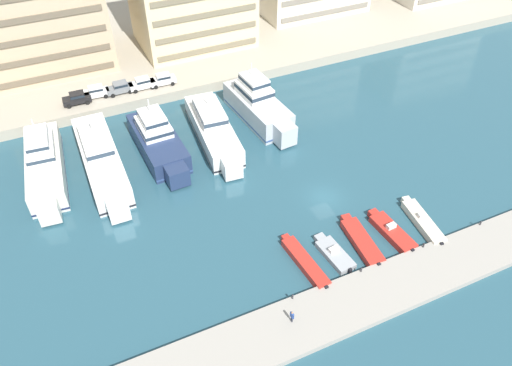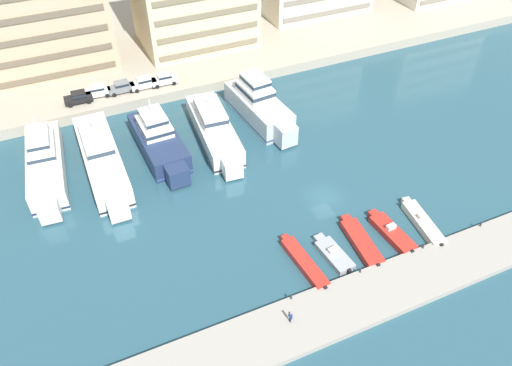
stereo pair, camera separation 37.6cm
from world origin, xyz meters
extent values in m
plane|color=#285160|center=(0.00, 0.00, 0.00)|extent=(400.00, 400.00, 0.00)
cube|color=#ADA38E|center=(0.00, 64.02, 0.84)|extent=(180.00, 70.00, 1.69)
cube|color=#9E998E|center=(0.00, -14.93, 0.36)|extent=(120.00, 6.05, 0.71)
cube|color=silver|center=(-30.96, 18.61, 1.57)|extent=(5.59, 15.68, 3.13)
cube|color=silver|center=(-31.65, 9.97, 1.64)|extent=(2.57, 2.37, 2.66)
cube|color=#192347|center=(-30.96, 18.61, 0.55)|extent=(5.65, 15.84, 0.24)
cube|color=white|center=(-30.86, 19.76, 3.83)|extent=(3.92, 6.71, 1.39)
cube|color=#233342|center=(-30.86, 19.76, 3.97)|extent=(3.96, 6.78, 0.50)
cube|color=white|center=(-30.86, 19.76, 5.16)|extent=(3.05, 5.23, 1.28)
cube|color=#233342|center=(-30.86, 19.76, 5.29)|extent=(3.09, 5.29, 0.46)
cylinder|color=silver|center=(-30.78, 20.72, 6.70)|extent=(0.16, 0.16, 1.80)
cube|color=silver|center=(-30.30, 26.72, 0.86)|extent=(3.77, 1.20, 0.20)
cube|color=white|center=(-24.12, 16.91, 1.54)|extent=(4.46, 17.89, 3.08)
cube|color=white|center=(-24.16, 6.99, 1.61)|extent=(2.43, 2.21, 2.61)
cube|color=black|center=(-24.12, 16.91, 0.54)|extent=(4.50, 18.07, 0.24)
cube|color=white|center=(-24.12, 18.25, 3.91)|extent=(3.46, 7.52, 1.67)
cube|color=#233342|center=(-24.12, 18.25, 4.08)|extent=(3.50, 7.59, 0.60)
cylinder|color=silver|center=(-24.11, 19.38, 5.64)|extent=(0.16, 0.16, 1.80)
cube|color=white|center=(-24.09, 26.30, 0.85)|extent=(3.74, 0.91, 0.20)
cube|color=navy|center=(-16.25, 17.57, 1.47)|extent=(5.47, 13.16, 2.93)
cube|color=navy|center=(-15.95, 9.97, 1.54)|extent=(2.83, 2.59, 2.49)
cube|color=#334C7F|center=(-16.25, 17.57, 0.51)|extent=(5.52, 13.29, 0.24)
cube|color=white|center=(-16.28, 18.55, 3.61)|extent=(4.08, 5.60, 1.35)
cube|color=#233342|center=(-16.28, 18.55, 3.74)|extent=(4.13, 5.65, 0.49)
cube|color=white|center=(-16.28, 18.55, 4.96)|extent=(3.18, 4.37, 1.36)
cube|color=#233342|center=(-16.28, 18.55, 5.10)|extent=(3.23, 4.41, 0.49)
cylinder|color=silver|center=(-16.31, 19.36, 6.54)|extent=(0.16, 0.16, 1.80)
cube|color=navy|center=(-16.51, 24.51, 0.81)|extent=(4.25, 1.06, 0.20)
cube|color=white|center=(-8.29, 17.24, 1.42)|extent=(5.68, 15.90, 2.84)
cube|color=white|center=(-9.02, 8.49, 1.49)|extent=(2.59, 2.39, 2.42)
cube|color=black|center=(-8.29, 17.24, 0.50)|extent=(5.73, 16.06, 0.24)
cube|color=white|center=(-8.19, 18.40, 3.69)|extent=(3.96, 6.81, 1.69)
cube|color=#233342|center=(-8.19, 18.40, 3.86)|extent=(4.01, 6.88, 0.61)
cylinder|color=silver|center=(-8.11, 19.38, 5.43)|extent=(0.16, 0.16, 1.80)
cube|color=white|center=(-7.60, 25.45, 0.78)|extent=(3.80, 1.21, 0.20)
cube|color=silver|center=(-0.41, 19.31, 1.74)|extent=(6.03, 13.45, 3.48)
cube|color=silver|center=(0.31, 11.73, 1.83)|extent=(2.87, 2.65, 2.96)
cube|color=#334C7F|center=(-0.41, 19.31, 0.61)|extent=(6.09, 13.58, 0.24)
cube|color=white|center=(-0.50, 20.28, 4.32)|extent=(4.26, 5.81, 1.68)
cube|color=#233342|center=(-0.50, 20.28, 4.49)|extent=(4.32, 5.87, 0.61)
cube|color=white|center=(-0.50, 20.28, 5.86)|extent=(3.33, 4.53, 1.40)
cube|color=#233342|center=(-0.50, 20.28, 6.00)|extent=(3.37, 4.58, 0.50)
cylinder|color=silver|center=(-0.58, 21.10, 7.46)|extent=(0.16, 0.16, 1.80)
cube|color=silver|center=(-1.06, 26.25, 0.96)|extent=(4.17, 1.28, 0.20)
cube|color=red|center=(-7.46, -8.55, 0.47)|extent=(2.17, 7.58, 0.94)
cube|color=red|center=(-7.79, -4.51, 0.47)|extent=(0.91, 0.77, 0.80)
cube|color=black|center=(-7.13, -12.45, 0.62)|extent=(0.38, 0.31, 0.60)
cube|color=#9EA3A8|center=(-3.86, -8.86, 0.36)|extent=(2.55, 5.08, 0.72)
cube|color=#9EA3A8|center=(-4.13, -6.00, 0.36)|extent=(1.24, 1.05, 0.62)
cube|color=silver|center=(-3.90, -8.49, 0.96)|extent=(1.21, 0.71, 0.46)
cube|color=#283847|center=(-3.92, -8.21, 1.02)|extent=(1.05, 0.18, 0.28)
cube|color=black|center=(-3.62, -11.48, 0.51)|extent=(0.38, 0.31, 0.60)
cube|color=red|center=(-0.14, -8.54, 0.44)|extent=(2.60, 7.07, 0.88)
cube|color=red|center=(0.18, -4.69, 0.44)|extent=(1.19, 1.00, 0.75)
cube|color=black|center=(-0.44, -12.17, 0.59)|extent=(0.38, 0.31, 0.60)
cube|color=red|center=(3.86, -8.82, 0.45)|extent=(2.47, 6.33, 0.89)
cube|color=red|center=(3.60, -5.33, 0.45)|extent=(1.18, 0.99, 0.76)
cube|color=silver|center=(3.82, -8.36, 1.16)|extent=(1.16, 0.68, 0.54)
cube|color=#283847|center=(3.80, -8.08, 1.24)|extent=(1.02, 0.15, 0.32)
cube|color=black|center=(4.09, -12.09, 0.60)|extent=(0.38, 0.31, 0.60)
cube|color=beige|center=(8.09, -8.98, 0.47)|extent=(2.59, 7.26, 0.93)
cube|color=beige|center=(8.56, -5.10, 0.47)|extent=(1.05, 0.90, 0.79)
cube|color=silver|center=(8.16, -8.45, 1.18)|extent=(1.03, 0.71, 0.48)
cube|color=#283847|center=(8.19, -8.17, 1.25)|extent=(0.88, 0.18, 0.29)
cube|color=black|center=(7.65, -12.68, 0.62)|extent=(0.39, 0.32, 0.60)
cube|color=black|center=(-24.55, 31.82, 2.41)|extent=(4.15, 1.81, 0.80)
cube|color=black|center=(-24.40, 31.82, 3.15)|extent=(2.14, 1.62, 0.68)
cube|color=#1E2833|center=(-24.40, 31.82, 3.15)|extent=(2.10, 1.63, 0.37)
cylinder|color=black|center=(-25.93, 31.01, 2.01)|extent=(0.65, 0.24, 0.64)
cylinder|color=black|center=(-25.88, 32.71, 2.01)|extent=(0.65, 0.24, 0.64)
cylinder|color=black|center=(-23.23, 30.93, 2.01)|extent=(0.65, 0.24, 0.64)
cylinder|color=black|center=(-23.18, 32.63, 2.01)|extent=(0.65, 0.24, 0.64)
cube|color=white|center=(-21.66, 32.50, 2.41)|extent=(4.19, 1.94, 0.80)
cube|color=white|center=(-21.51, 32.50, 3.15)|extent=(2.19, 1.68, 0.68)
cube|color=#1E2833|center=(-21.51, 32.50, 3.15)|extent=(2.15, 1.69, 0.37)
cylinder|color=black|center=(-23.06, 31.73, 2.01)|extent=(0.65, 0.26, 0.64)
cylinder|color=black|center=(-22.96, 33.43, 2.01)|extent=(0.65, 0.26, 0.64)
cylinder|color=black|center=(-20.36, 31.58, 2.01)|extent=(0.65, 0.26, 0.64)
cylinder|color=black|center=(-20.26, 33.27, 2.01)|extent=(0.65, 0.26, 0.64)
cube|color=slate|center=(-17.98, 32.14, 2.41)|extent=(4.11, 1.73, 0.80)
cube|color=slate|center=(-17.83, 32.14, 3.15)|extent=(2.11, 1.57, 0.68)
cube|color=#1E2833|center=(-17.83, 32.14, 3.15)|extent=(2.07, 1.59, 0.37)
cylinder|color=black|center=(-19.32, 31.28, 2.01)|extent=(0.64, 0.22, 0.64)
cylinder|color=black|center=(-19.34, 32.98, 2.01)|extent=(0.64, 0.22, 0.64)
cylinder|color=black|center=(-16.62, 31.30, 2.01)|extent=(0.64, 0.22, 0.64)
cylinder|color=black|center=(-16.64, 33.00, 2.01)|extent=(0.64, 0.22, 0.64)
cube|color=white|center=(-14.52, 31.95, 2.41)|extent=(4.14, 1.80, 0.80)
cube|color=white|center=(-14.37, 31.95, 3.15)|extent=(2.14, 1.61, 0.68)
cube|color=#1E2833|center=(-14.37, 31.95, 3.15)|extent=(2.09, 1.62, 0.37)
cylinder|color=black|center=(-15.85, 31.07, 2.01)|extent=(0.64, 0.23, 0.64)
cylinder|color=black|center=(-15.89, 32.77, 2.01)|extent=(0.64, 0.23, 0.64)
cylinder|color=black|center=(-13.15, 31.13, 2.01)|extent=(0.64, 0.23, 0.64)
cylinder|color=black|center=(-13.19, 32.83, 2.01)|extent=(0.64, 0.23, 0.64)
cube|color=white|center=(-11.24, 31.79, 2.41)|extent=(4.16, 1.85, 0.80)
cube|color=white|center=(-11.09, 31.78, 3.15)|extent=(2.16, 1.64, 0.68)
cube|color=#1E2833|center=(-11.09, 31.78, 3.15)|extent=(2.12, 1.65, 0.37)
cylinder|color=black|center=(-12.62, 30.99, 2.01)|extent=(0.65, 0.24, 0.64)
cylinder|color=black|center=(-12.56, 32.69, 2.01)|extent=(0.65, 0.24, 0.64)
cylinder|color=black|center=(-9.93, 30.89, 2.01)|extent=(0.65, 0.24, 0.64)
cylinder|color=black|center=(-9.86, 32.59, 2.01)|extent=(0.65, 0.24, 0.64)
cube|color=#C6AD89|center=(-26.42, 46.47, 11.19)|extent=(19.81, 15.26, 19.00)
cube|color=#6D5F4B|center=(-26.42, 38.74, 3.27)|extent=(18.23, 0.24, 0.90)
cube|color=#6D5F4B|center=(-26.42, 38.74, 6.44)|extent=(18.23, 0.24, 0.90)
cube|color=#6D5F4B|center=(-26.42, 38.74, 9.60)|extent=(18.23, 0.24, 0.90)
cube|color=#6D5F4B|center=(-26.42, 38.74, 12.77)|extent=(18.23, 0.24, 0.90)
cube|color=#7E7359|center=(-1.52, 37.14, 3.21)|extent=(17.74, 0.24, 0.90)
cube|color=#7E7359|center=(-1.52, 37.14, 6.26)|extent=(17.74, 0.24, 0.90)
cube|color=#7E7359|center=(-1.52, 37.14, 9.31)|extent=(17.74, 0.24, 0.90)
cube|color=gray|center=(24.45, 41.97, 3.27)|extent=(19.18, 0.24, 0.90)
cylinder|color=#282D3D|center=(-12.27, -14.39, 1.10)|extent=(0.12, 0.12, 0.77)
cylinder|color=#282D3D|center=(-12.24, -14.54, 1.10)|extent=(0.12, 0.12, 0.77)
cube|color=#2D4C99|center=(-12.25, -14.47, 1.77)|extent=(0.29, 0.46, 0.59)
cylinder|color=#2D4C99|center=(-12.30, -14.22, 1.73)|extent=(0.09, 0.09, 0.59)
cylinder|color=#2D4C99|center=(-12.21, -14.72, 1.73)|extent=(0.09, 0.09, 0.59)
sphere|color=#A87A5B|center=(-12.25, -14.47, 2.17)|extent=(0.21, 0.21, 0.21)
cylinder|color=#2D2D33|center=(-10.94, -12.16, 0.94)|extent=(0.18, 0.18, 0.45)
sphere|color=#2D2D33|center=(-10.94, -12.16, 1.22)|extent=(0.20, 0.20, 0.20)
cylinder|color=#2D2D33|center=(-2.73, -12.16, 0.94)|extent=(0.18, 0.18, 0.45)
sphere|color=#2D2D33|center=(-2.73, -12.16, 1.22)|extent=(0.20, 0.20, 0.20)
cylinder|color=#2D2D33|center=(5.48, -12.16, 0.94)|extent=(0.18, 0.18, 0.45)
sphere|color=#2D2D33|center=(5.48, -12.16, 1.22)|extent=(0.20, 0.20, 0.20)
cylinder|color=#2D2D33|center=(13.68, -12.16, 0.94)|extent=(0.18, 0.18, 0.45)
sphere|color=#2D2D33|center=(13.68, -12.16, 1.22)|extent=(0.20, 0.20, 0.20)
camera|label=1|loc=(-26.60, -37.63, 43.17)|focal=35.00mm
camera|label=2|loc=(-26.26, -37.79, 43.17)|focal=35.00mm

